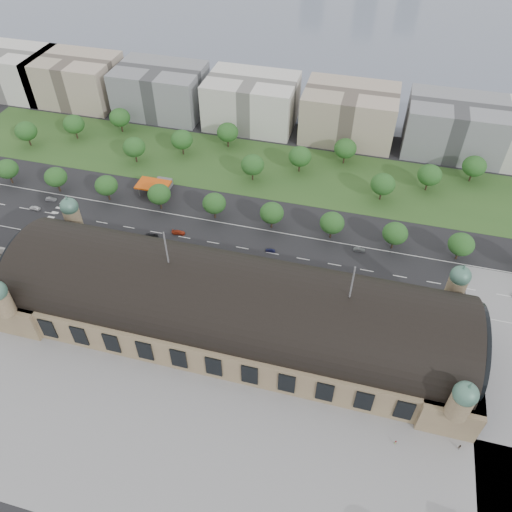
% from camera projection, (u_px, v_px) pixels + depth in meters
% --- Properties ---
extents(ground, '(900.00, 900.00, 0.00)m').
position_uv_depth(ground, '(234.00, 328.00, 165.50)').
color(ground, black).
rests_on(ground, ground).
extents(station, '(150.00, 48.40, 44.30)m').
position_uv_depth(station, '(233.00, 307.00, 158.38)').
color(station, '#8E7D58').
rests_on(station, ground).
extents(plaza_south, '(190.00, 48.00, 0.12)m').
position_uv_depth(plaza_south, '(223.00, 462.00, 132.99)').
color(plaza_south, gray).
rests_on(plaza_south, ground).
extents(road_slab, '(260.00, 26.00, 0.10)m').
position_uv_depth(road_slab, '(213.00, 243.00, 195.68)').
color(road_slab, black).
rests_on(road_slab, ground).
extents(grass_belt, '(300.00, 45.00, 0.10)m').
position_uv_depth(grass_belt, '(260.00, 168.00, 233.09)').
color(grass_belt, '#2D5321').
rests_on(grass_belt, ground).
extents(petrol_station, '(14.00, 13.00, 5.05)m').
position_uv_depth(petrol_station, '(159.00, 184.00, 218.91)').
color(petrol_station, '#D04A0C').
rests_on(petrol_station, ground).
extents(lake, '(700.00, 320.00, 0.08)m').
position_uv_depth(lake, '(348.00, 21.00, 373.20)').
color(lake, slate).
rests_on(lake, ground).
extents(office_0, '(45.00, 32.00, 24.00)m').
position_uv_depth(office_0, '(12.00, 72.00, 281.26)').
color(office_0, silver).
rests_on(office_0, ground).
extents(office_1, '(45.00, 32.00, 24.00)m').
position_uv_depth(office_1, '(76.00, 80.00, 273.88)').
color(office_1, tan).
rests_on(office_1, ground).
extents(office_2, '(45.00, 32.00, 24.00)m').
position_uv_depth(office_2, '(161.00, 90.00, 264.65)').
color(office_2, gray).
rests_on(office_2, ground).
extents(office_3, '(45.00, 32.00, 24.00)m').
position_uv_depth(office_3, '(252.00, 101.00, 255.42)').
color(office_3, silver).
rests_on(office_3, ground).
extents(office_4, '(45.00, 32.00, 24.00)m').
position_uv_depth(office_4, '(349.00, 114.00, 246.19)').
color(office_4, tan).
rests_on(office_4, ground).
extents(office_5, '(45.00, 32.00, 24.00)m').
position_uv_depth(office_5, '(454.00, 127.00, 236.96)').
color(office_5, gray).
rests_on(office_5, ground).
extents(tree_row_0, '(9.60, 9.60, 11.52)m').
position_uv_depth(tree_row_0, '(7.00, 169.00, 219.44)').
color(tree_row_0, '#2D2116').
rests_on(tree_row_0, ground).
extents(tree_row_1, '(9.60, 9.60, 11.52)m').
position_uv_depth(tree_row_1, '(56.00, 177.00, 215.01)').
color(tree_row_1, '#2D2116').
rests_on(tree_row_1, ground).
extents(tree_row_2, '(9.60, 9.60, 11.52)m').
position_uv_depth(tree_row_2, '(106.00, 185.00, 210.58)').
color(tree_row_2, '#2D2116').
rests_on(tree_row_2, ground).
extents(tree_row_3, '(9.60, 9.60, 11.52)m').
position_uv_depth(tree_row_3, '(159.00, 194.00, 206.15)').
color(tree_row_3, '#2D2116').
rests_on(tree_row_3, ground).
extents(tree_row_4, '(9.60, 9.60, 11.52)m').
position_uv_depth(tree_row_4, '(214.00, 203.00, 201.72)').
color(tree_row_4, '#2D2116').
rests_on(tree_row_4, ground).
extents(tree_row_5, '(9.60, 9.60, 11.52)m').
position_uv_depth(tree_row_5, '(272.00, 213.00, 197.29)').
color(tree_row_5, '#2D2116').
rests_on(tree_row_5, ground).
extents(tree_row_6, '(9.60, 9.60, 11.52)m').
position_uv_depth(tree_row_6, '(332.00, 223.00, 192.86)').
color(tree_row_6, '#2D2116').
rests_on(tree_row_6, ground).
extents(tree_row_7, '(9.60, 9.60, 11.52)m').
position_uv_depth(tree_row_7, '(395.00, 233.00, 188.44)').
color(tree_row_7, '#2D2116').
rests_on(tree_row_7, ground).
extents(tree_row_8, '(9.60, 9.60, 11.52)m').
position_uv_depth(tree_row_8, '(461.00, 244.00, 184.01)').
color(tree_row_8, '#2D2116').
rests_on(tree_row_8, ground).
extents(tree_belt_0, '(10.40, 10.40, 12.48)m').
position_uv_depth(tree_belt_0, '(26.00, 131.00, 241.77)').
color(tree_belt_0, '#2D2116').
rests_on(tree_belt_0, ground).
extents(tree_belt_1, '(10.40, 10.40, 12.48)m').
position_uv_depth(tree_belt_1, '(74.00, 124.00, 246.62)').
color(tree_belt_1, '#2D2116').
rests_on(tree_belt_1, ground).
extents(tree_belt_2, '(10.40, 10.40, 12.48)m').
position_uv_depth(tree_belt_2, '(120.00, 117.00, 251.48)').
color(tree_belt_2, '#2D2116').
rests_on(tree_belt_2, ground).
extents(tree_belt_3, '(10.40, 10.40, 12.48)m').
position_uv_depth(tree_belt_3, '(134.00, 147.00, 231.25)').
color(tree_belt_3, '#2D2116').
rests_on(tree_belt_3, ground).
extents(tree_belt_4, '(10.40, 10.40, 12.48)m').
position_uv_depth(tree_belt_4, '(182.00, 140.00, 236.10)').
color(tree_belt_4, '#2D2116').
rests_on(tree_belt_4, ground).
extents(tree_belt_5, '(10.40, 10.40, 12.48)m').
position_uv_depth(tree_belt_5, '(228.00, 132.00, 240.96)').
color(tree_belt_5, '#2D2116').
rests_on(tree_belt_5, ground).
extents(tree_belt_6, '(10.40, 10.40, 12.48)m').
position_uv_depth(tree_belt_6, '(253.00, 165.00, 220.73)').
color(tree_belt_6, '#2D2116').
rests_on(tree_belt_6, ground).
extents(tree_belt_7, '(10.40, 10.40, 12.48)m').
position_uv_depth(tree_belt_7, '(300.00, 156.00, 225.58)').
color(tree_belt_7, '#2D2116').
rests_on(tree_belt_7, ground).
extents(tree_belt_8, '(10.40, 10.40, 12.48)m').
position_uv_depth(tree_belt_8, '(345.00, 148.00, 230.44)').
color(tree_belt_8, '#2D2116').
rests_on(tree_belt_8, ground).
extents(tree_belt_9, '(10.40, 10.40, 12.48)m').
position_uv_depth(tree_belt_9, '(383.00, 184.00, 210.21)').
color(tree_belt_9, '#2D2116').
rests_on(tree_belt_9, ground).
extents(tree_belt_10, '(10.40, 10.40, 12.48)m').
position_uv_depth(tree_belt_10, '(430.00, 175.00, 215.06)').
color(tree_belt_10, '#2D2116').
rests_on(tree_belt_10, ground).
extents(tree_belt_11, '(10.40, 10.40, 12.48)m').
position_uv_depth(tree_belt_11, '(474.00, 166.00, 219.92)').
color(tree_belt_11, '#2D2116').
rests_on(tree_belt_11, ground).
extents(traffic_car_0, '(4.92, 2.31, 1.63)m').
position_uv_depth(traffic_car_0, '(35.00, 208.00, 210.22)').
color(traffic_car_0, silver).
rests_on(traffic_car_0, ground).
extents(traffic_car_1, '(4.67, 2.12, 1.49)m').
position_uv_depth(traffic_car_1, '(51.00, 199.00, 214.66)').
color(traffic_car_1, gray).
rests_on(traffic_car_1, ground).
extents(traffic_car_2, '(5.41, 2.79, 1.46)m').
position_uv_depth(traffic_car_2, '(151.00, 236.00, 197.48)').
color(traffic_car_2, black).
rests_on(traffic_car_2, ground).
extents(traffic_car_3, '(5.41, 2.73, 1.51)m').
position_uv_depth(traffic_car_3, '(179.00, 232.00, 198.99)').
color(traffic_car_3, maroon).
rests_on(traffic_car_3, ground).
extents(traffic_car_4, '(3.86, 1.72, 1.29)m').
position_uv_depth(traffic_car_4, '(270.00, 250.00, 191.63)').
color(traffic_car_4, '#181A43').
rests_on(traffic_car_4, ground).
extents(traffic_car_5, '(4.39, 1.60, 1.44)m').
position_uv_depth(traffic_car_5, '(359.00, 250.00, 191.74)').
color(traffic_car_5, '#585C5F').
rests_on(traffic_car_5, ground).
extents(parked_car_0, '(4.62, 3.94, 1.50)m').
position_uv_depth(parked_car_0, '(62.00, 237.00, 196.88)').
color(parked_car_0, black).
rests_on(parked_car_0, ground).
extents(parked_car_1, '(5.69, 4.14, 1.44)m').
position_uv_depth(parked_car_1, '(79.00, 241.00, 195.53)').
color(parked_car_1, maroon).
rests_on(parked_car_1, ground).
extents(parked_car_2, '(5.78, 3.96, 1.56)m').
position_uv_depth(parked_car_2, '(124.00, 249.00, 191.91)').
color(parked_car_2, '#1B224D').
rests_on(parked_car_2, ground).
extents(parked_car_3, '(4.26, 3.13, 1.35)m').
position_uv_depth(parked_car_3, '(130.00, 258.00, 188.43)').
color(parked_car_3, slate).
rests_on(parked_car_3, ground).
extents(parked_car_4, '(4.57, 4.01, 1.49)m').
position_uv_depth(parked_car_4, '(171.00, 266.00, 185.33)').
color(parked_car_4, silver).
rests_on(parked_car_4, ground).
extents(parked_car_5, '(5.73, 5.35, 1.50)m').
position_uv_depth(parked_car_5, '(138.00, 255.00, 189.46)').
color(parked_car_5, gray).
rests_on(parked_car_5, ground).
extents(parked_car_6, '(5.37, 3.61, 1.44)m').
position_uv_depth(parked_car_6, '(205.00, 268.00, 184.40)').
color(parked_car_6, black).
rests_on(parked_car_6, ground).
extents(bus_west, '(12.50, 2.95, 3.48)m').
position_uv_depth(bus_west, '(262.00, 264.00, 184.48)').
color(bus_west, red).
rests_on(bus_west, ground).
extents(bus_mid, '(10.95, 2.93, 3.03)m').
position_uv_depth(bus_mid, '(311.00, 279.00, 179.43)').
color(bus_mid, silver).
rests_on(bus_mid, ground).
extents(bus_east, '(12.57, 3.67, 3.46)m').
position_uv_depth(bus_east, '(282.00, 269.00, 182.80)').
color(bus_east, beige).
rests_on(bus_east, ground).
extents(pedestrian_0, '(0.82, 0.55, 1.56)m').
position_uv_depth(pedestrian_0, '(395.00, 442.00, 136.07)').
color(pedestrian_0, gray).
rests_on(pedestrian_0, ground).
extents(pedestrian_2, '(0.71, 0.99, 1.84)m').
position_uv_depth(pedestrian_2, '(460.00, 447.00, 135.02)').
color(pedestrian_2, gray).
rests_on(pedestrian_2, ground).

